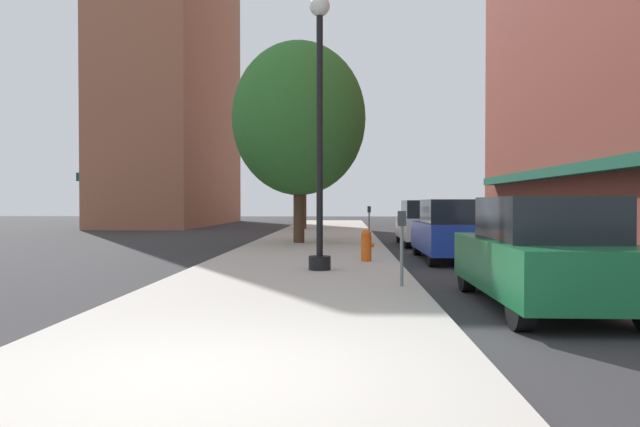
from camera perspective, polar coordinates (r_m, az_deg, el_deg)
ground_plane at (r=23.20m, az=9.72°, el=-2.86°), size 90.00×90.00×0.00m
sidewalk_slab at (r=24.03m, az=-0.10°, el=-2.57°), size 4.80×50.00×0.12m
building_far_background at (r=44.54m, az=-13.66°, el=12.44°), size 6.80×18.00×20.84m
lamppost at (r=12.90m, az=-0.03°, el=8.30°), size 0.48×0.48×5.90m
fire_hydrant at (r=14.79m, az=4.47°, el=-3.05°), size 0.33×0.26×0.79m
parking_meter_near at (r=24.50m, az=4.74°, el=-0.42°), size 0.14×0.09×1.31m
parking_meter_far at (r=10.41m, az=7.86°, el=-2.41°), size 0.14×0.09×1.31m
tree_near at (r=33.07m, az=-1.66°, el=6.92°), size 4.08×4.08×7.20m
tree_mid at (r=21.79m, az=-2.04°, el=9.07°), size 4.84×4.84×7.29m
car_green at (r=9.42m, az=20.62°, el=-3.68°), size 1.80×4.30×1.66m
car_blue at (r=16.49m, az=12.69°, el=-1.64°), size 1.80×4.30×1.66m
car_white at (r=22.17m, az=10.05°, el=-0.95°), size 1.80×4.30×1.66m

